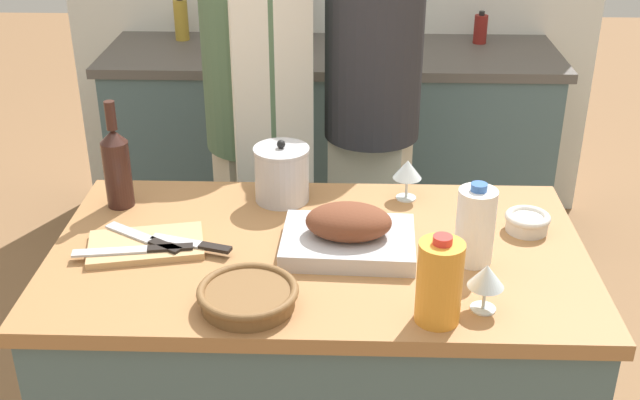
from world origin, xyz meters
The scene contains 21 objects.
kitchen_island centered at (0.00, 0.00, 0.44)m, with size 1.37×0.78×0.87m.
back_counter centered at (0.00, 1.64, 0.46)m, with size 1.99×0.60×0.91m.
roasting_pan centered at (0.08, -0.01, 0.92)m, with size 0.34×0.26×0.13m.
wicker_basket centered at (-0.15, -0.26, 0.90)m, with size 0.23×0.23×0.05m.
cutting_board centered at (-0.44, -0.01, 0.88)m, with size 0.32×0.23×0.02m.
stock_pot centered at (-0.11, 0.28, 0.95)m, with size 0.16×0.16×0.18m.
mixing_bowl centered at (0.55, 0.11, 0.90)m, with size 0.12×0.12×0.05m.
juice_jug centered at (0.27, -0.30, 0.97)m, with size 0.10×0.10×0.21m.
milk_jug centered at (0.39, -0.05, 0.97)m, with size 0.10×0.10×0.21m.
wine_bottle_green centered at (-0.57, 0.23, 0.99)m, with size 0.08×0.08×0.31m.
wine_glass_left centered at (0.38, -0.26, 0.95)m, with size 0.08×0.08×0.12m.
wine_glass_right centered at (0.24, 0.29, 0.96)m, with size 0.08×0.08×0.12m.
knife_chef centered at (-0.45, -0.06, 0.89)m, with size 0.30×0.07×0.01m.
knife_paring centered at (-0.44, 0.00, 0.89)m, with size 0.23×0.16×0.01m.
knife_bread centered at (-0.32, -0.02, 0.89)m, with size 0.22×0.09×0.01m.
stand_mixer centered at (-0.26, 1.75, 1.05)m, with size 0.18×0.14×0.33m.
condiment_bottle_tall centered at (-0.49, 1.57, 1.00)m, with size 0.05×0.05×0.19m.
condiment_bottle_short centered at (0.66, 1.79, 0.97)m, with size 0.06×0.06×0.14m.
condiment_bottle_extra centered at (-0.68, 1.80, 1.00)m, with size 0.06×0.06×0.20m.
person_cook_aproned centered at (-0.24, 0.84, 0.92)m, with size 0.38×0.40×1.67m.
person_cook_guest centered at (0.16, 0.86, 0.97)m, with size 0.33×0.33×1.74m.
Camera 1 is at (0.06, -1.78, 1.90)m, focal length 45.00 mm.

